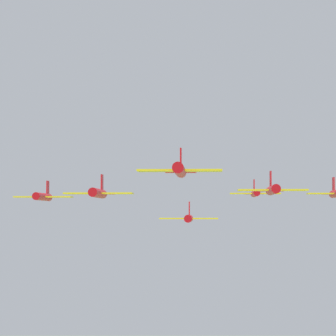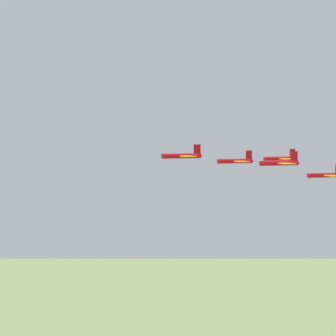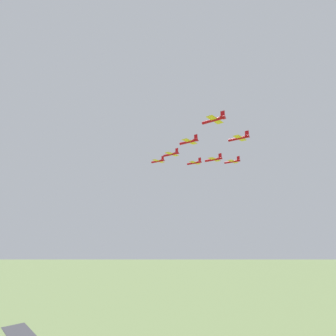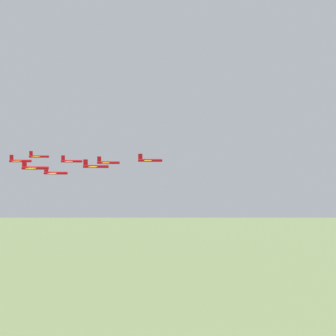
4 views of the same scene
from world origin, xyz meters
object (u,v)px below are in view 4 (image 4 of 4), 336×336
(jet_3, at_px, (71,161))
(jet_7, at_px, (20,161))
(jet_1, at_px, (108,163))
(jet_5, at_px, (34,168))
(jet_0, at_px, (149,160))
(jet_6, at_px, (38,156))
(jet_4, at_px, (55,173))
(jet_2, at_px, (95,166))

(jet_3, relative_size, jet_7, 1.00)
(jet_1, height_order, jet_5, jet_1)
(jet_0, height_order, jet_6, jet_6)
(jet_0, distance_m, jet_1, 20.89)
(jet_6, bearing_deg, jet_1, 59.53)
(jet_0, relative_size, jet_3, 1.00)
(jet_4, bearing_deg, jet_2, 59.53)
(jet_3, bearing_deg, jet_0, 59.53)
(jet_0, distance_m, jet_5, 41.73)
(jet_4, height_order, jet_5, jet_5)
(jet_7, bearing_deg, jet_5, 29.54)
(jet_0, xyz_separation_m, jet_2, (1.05, 20.82, -1.77))
(jet_3, distance_m, jet_6, 20.90)
(jet_6, distance_m, jet_7, 21.17)
(jet_1, bearing_deg, jet_2, -0.00)
(jet_1, bearing_deg, jet_3, -120.47)
(jet_0, relative_size, jet_1, 1.00)
(jet_3, height_order, jet_4, jet_3)
(jet_2, relative_size, jet_6, 1.00)
(jet_6, bearing_deg, jet_0, 59.53)
(jet_1, xyz_separation_m, jet_4, (1.05, 20.82, -3.52))
(jet_0, relative_size, jet_5, 1.00)
(jet_1, xyz_separation_m, jet_7, (19.76, 30.01, 0.54))
(jet_7, bearing_deg, jet_1, 90.00)
(jet_3, height_order, jet_6, jet_6)
(jet_1, height_order, jet_7, jet_7)
(jet_3, bearing_deg, jet_4, -0.00)
(jet_5, bearing_deg, jet_7, -150.46)
(jet_4, bearing_deg, jet_3, 180.00)
(jet_2, xyz_separation_m, jet_4, (18.71, 9.19, -3.15))
(jet_2, bearing_deg, jet_5, -59.53)
(jet_5, height_order, jet_6, jet_6)
(jet_3, bearing_deg, jet_2, 29.54)
(jet_3, xyz_separation_m, jet_7, (1.05, 20.82, 0.50))
(jet_0, bearing_deg, jet_1, -120.47)
(jet_2, relative_size, jet_7, 1.00)
(jet_0, distance_m, jet_3, 41.71)
(jet_2, height_order, jet_4, jet_2)
(jet_0, relative_size, jet_4, 1.00)
(jet_5, bearing_deg, jet_4, 180.00)
(jet_1, xyz_separation_m, jet_3, (18.71, 9.19, 0.04))
(jet_2, height_order, jet_5, jet_2)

